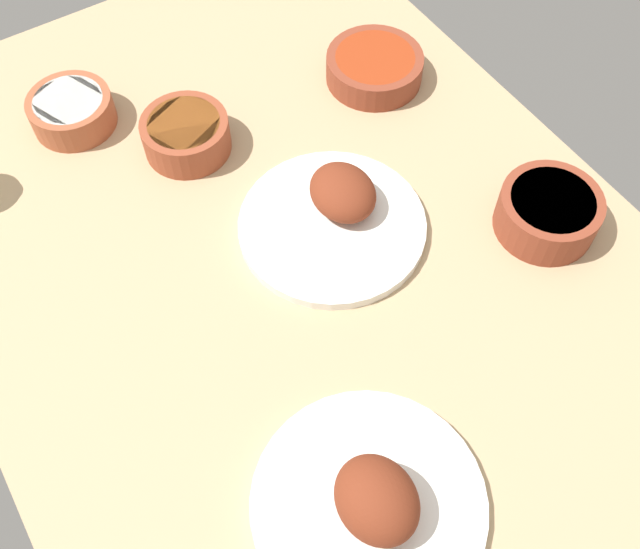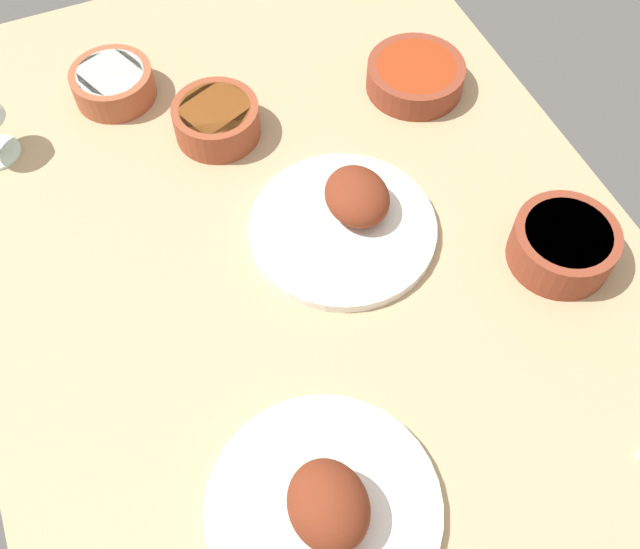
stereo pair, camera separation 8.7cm
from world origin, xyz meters
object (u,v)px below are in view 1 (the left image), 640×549
at_px(plate_center_main, 336,215).
at_px(bowl_soup, 186,134).
at_px(plate_far_side, 371,502).
at_px(bowl_sauce, 374,67).
at_px(bowl_cream, 72,110).
at_px(bowl_pasta, 548,212).

height_order(plate_center_main, bowl_soup, plate_center_main).
xyz_separation_m(plate_center_main, plate_far_side, (-0.35, 0.19, 0.00)).
xyz_separation_m(bowl_sauce, bowl_cream, (0.17, 0.45, 0.00)).
distance_m(plate_center_main, bowl_soup, 0.26).
distance_m(plate_center_main, bowl_sauce, 0.30).
height_order(plate_center_main, bowl_cream, plate_center_main).
bearing_deg(bowl_cream, plate_far_side, -176.26).
relative_size(plate_far_side, bowl_soup, 2.04).
bearing_deg(plate_far_side, bowl_soup, -7.31).
relative_size(plate_center_main, bowl_sauce, 1.70).
relative_size(bowl_sauce, bowl_pasta, 1.10).
relative_size(bowl_pasta, bowl_cream, 1.10).
height_order(plate_far_side, bowl_soup, plate_far_side).
xyz_separation_m(plate_center_main, bowl_pasta, (-0.16, -0.24, 0.01)).
bearing_deg(plate_far_side, bowl_cream, 3.74).
bearing_deg(bowl_soup, bowl_sauce, -95.12).
bearing_deg(bowl_sauce, plate_center_main, 134.70).
height_order(plate_far_side, bowl_cream, plate_far_side).
distance_m(bowl_pasta, bowl_soup, 0.54).
distance_m(plate_far_side, bowl_pasta, 0.47).
bearing_deg(bowl_cream, bowl_pasta, -138.66).
bearing_deg(plate_center_main, bowl_soup, 24.46).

